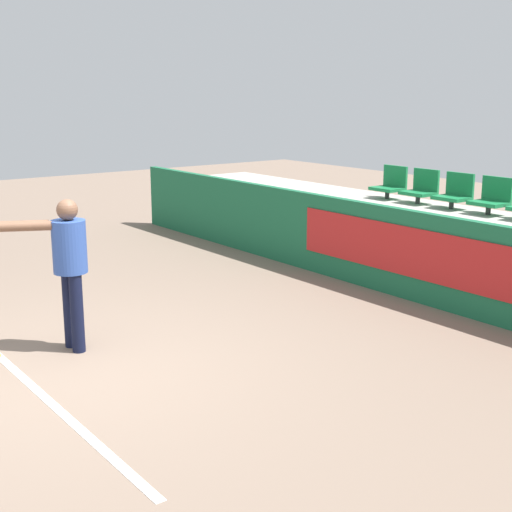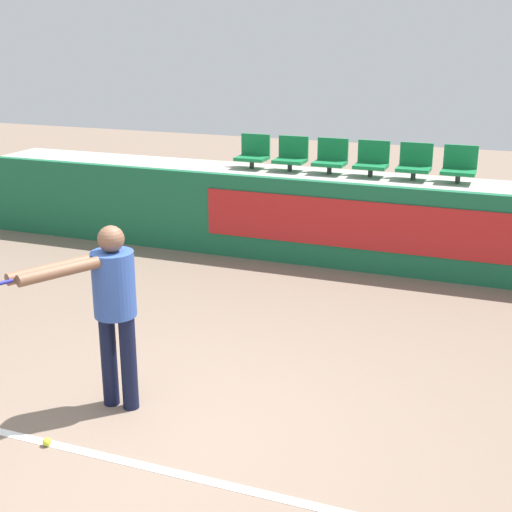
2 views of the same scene
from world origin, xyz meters
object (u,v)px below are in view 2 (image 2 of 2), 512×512
stadium_chair_3 (355,206)px  stadium_chair_9 (372,161)px  tennis_player (106,300)px  stadium_chair_11 (459,166)px  stadium_chair_2 (311,202)px  stadium_chair_6 (253,153)px  stadium_chair_8 (331,158)px  stadium_chair_5 (448,214)px  stadium_chair_1 (269,198)px  stadium_chair_0 (229,195)px  stadium_chair_10 (415,163)px  stadium_chair_4 (401,210)px  stadium_chair_7 (291,156)px  tennis_ball (47,442)px

stadium_chair_3 → stadium_chair_9: size_ratio=1.00×
tennis_player → stadium_chair_11: bearing=97.1°
stadium_chair_2 → stadium_chair_9: 1.25m
stadium_chair_6 → stadium_chair_8: same height
stadium_chair_2 → stadium_chair_5: (1.85, 0.00, 0.00)m
stadium_chair_1 → stadium_chair_5: size_ratio=1.00×
stadium_chair_0 → stadium_chair_11: stadium_chair_11 is taller
stadium_chair_0 → stadium_chair_8: (1.24, 0.99, 0.45)m
stadium_chair_10 → stadium_chair_4: bearing=-90.0°
stadium_chair_3 → stadium_chair_9: (0.00, 0.99, 0.45)m
stadium_chair_8 → tennis_player: 5.83m
stadium_chair_1 → stadium_chair_2: 0.62m
stadium_chair_0 → stadium_chair_4: (2.47, 0.00, 0.00)m
tennis_player → stadium_chair_9: bearing=108.5°
stadium_chair_5 → tennis_player: tennis_player is taller
stadium_chair_9 → stadium_chair_11: same height
stadium_chair_2 → stadium_chair_7: 1.25m
stadium_chair_5 → tennis_player: (-2.06, -4.84, 0.28)m
stadium_chair_2 → stadium_chair_5: 1.85m
stadium_chair_3 → stadium_chair_6: stadium_chair_6 is taller
stadium_chair_2 → stadium_chair_6: bearing=141.4°
stadium_chair_1 → stadium_chair_8: stadium_chair_8 is taller
stadium_chair_3 → stadium_chair_10: size_ratio=1.00×
stadium_chair_2 → stadium_chair_7: (-0.62, 0.99, 0.45)m
stadium_chair_1 → stadium_chair_10: 2.15m
stadium_chair_6 → stadium_chair_4: bearing=-21.7°
stadium_chair_4 → stadium_chair_10: bearing=90.0°
tennis_player → tennis_ball: 1.14m
stadium_chair_7 → stadium_chair_6: bearing=180.0°
stadium_chair_2 → tennis_ball: 5.53m
tennis_player → stadium_chair_7: bearing=120.6°
stadium_chair_7 → stadium_chair_2: bearing=-57.9°
stadium_chair_1 → stadium_chair_2: size_ratio=1.00×
stadium_chair_2 → stadium_chair_3: (0.62, 0.00, 0.00)m
stadium_chair_9 → stadium_chair_10: same height
stadium_chair_0 → stadium_chair_5: bearing=0.0°
stadium_chair_3 → tennis_ball: 5.61m
tennis_player → tennis_ball: bearing=-78.0°
stadium_chair_7 → tennis_ball: 6.56m
stadium_chair_2 → stadium_chair_3: 0.62m
stadium_chair_2 → stadium_chair_4: bearing=0.0°
stadium_chair_1 → stadium_chair_3: bearing=0.0°
stadium_chair_7 → stadium_chair_11: 2.47m
stadium_chair_0 → stadium_chair_6: size_ratio=1.00×
stadium_chair_2 → tennis_player: bearing=-92.5°
stadium_chair_6 → stadium_chair_3: bearing=-28.0°
stadium_chair_8 → stadium_chair_9: size_ratio=1.00×
stadium_chair_3 → tennis_ball: (-1.00, -5.48, -0.64)m
stadium_chair_1 → stadium_chair_4: 1.85m
stadium_chair_3 → stadium_chair_11: 1.64m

